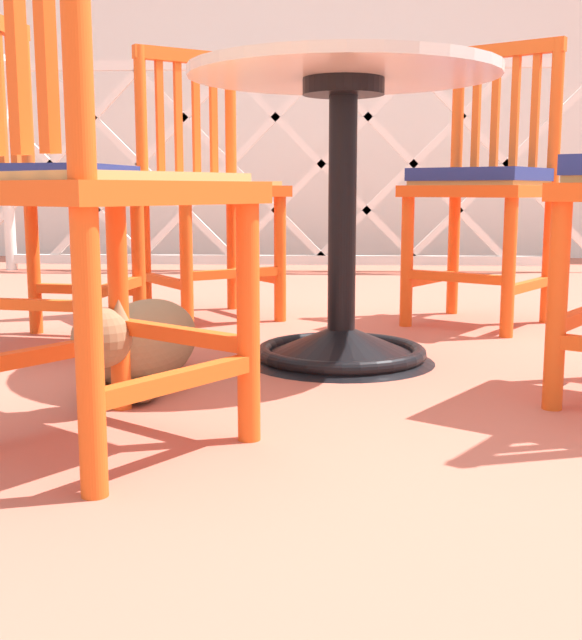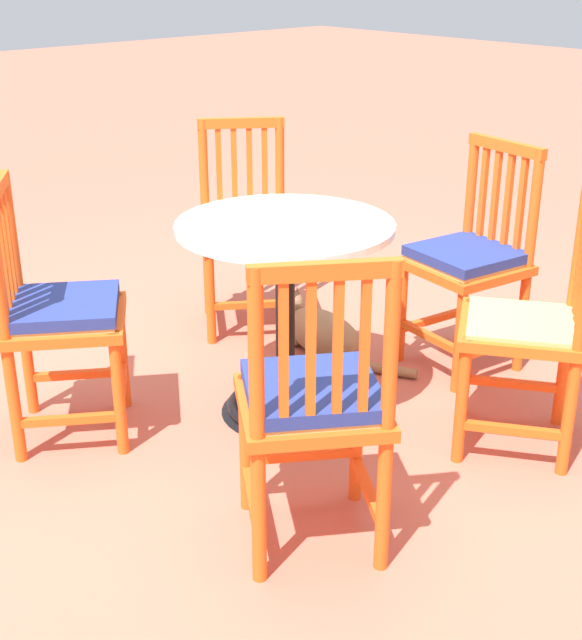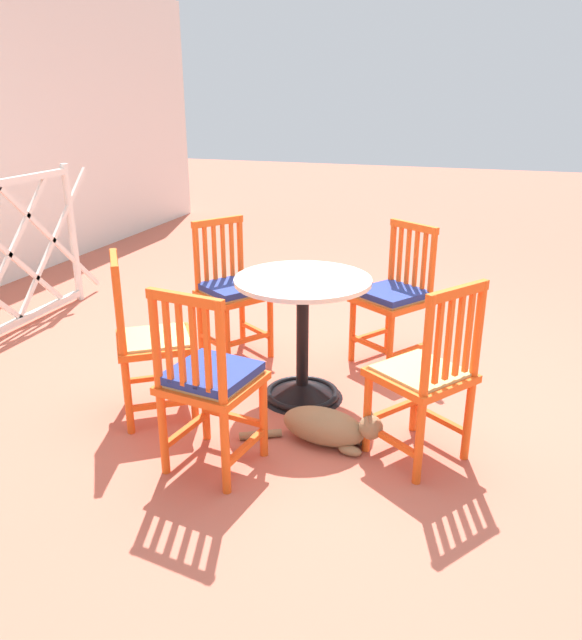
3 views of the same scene
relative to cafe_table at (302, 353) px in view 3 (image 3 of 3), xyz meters
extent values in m
plane|color=#BC604C|center=(0.07, -0.10, -0.28)|extent=(24.00, 24.00, 0.00)
cylinder|color=silver|center=(1.14, 2.37, 0.29)|extent=(0.06, 0.06, 1.14)
cube|color=silver|center=(0.41, 2.37, 0.29)|extent=(1.04, 0.02, 1.04)
cube|color=silver|center=(0.90, 2.37, 0.29)|extent=(1.04, 0.02, 1.04)
cube|color=silver|center=(0.41, 2.37, 0.29)|extent=(1.04, 0.02, 1.04)
cube|color=silver|center=(0.90, 2.37, 0.29)|extent=(1.04, 0.02, 1.04)
cone|color=black|center=(0.00, 0.00, -0.23)|extent=(0.48, 0.48, 0.10)
torus|color=black|center=(0.00, 0.00, -0.26)|extent=(0.44, 0.44, 0.04)
cylinder|color=black|center=(0.00, 0.00, 0.09)|extent=(0.07, 0.07, 0.66)
cylinder|color=black|center=(0.00, 0.00, 0.40)|extent=(0.20, 0.20, 0.04)
cylinder|color=silver|center=(0.00, 0.00, 0.43)|extent=(0.76, 0.76, 0.02)
cylinder|color=#EA5619|center=(0.42, -0.44, -0.06)|extent=(0.04, 0.04, 0.45)
cylinder|color=#EA5619|center=(0.61, -0.16, -0.06)|extent=(0.04, 0.04, 0.45)
cylinder|color=#EA5619|center=(0.70, -0.63, 0.17)|extent=(0.04, 0.04, 0.91)
cylinder|color=#EA5619|center=(0.89, -0.35, 0.17)|extent=(0.04, 0.04, 0.91)
cube|color=#EA5619|center=(0.56, -0.53, -0.14)|extent=(0.30, 0.21, 0.03)
cube|color=#EA5619|center=(0.75, -0.25, -0.14)|extent=(0.30, 0.21, 0.03)
cube|color=#EA5619|center=(0.51, -0.30, -0.11)|extent=(0.21, 0.30, 0.03)
cube|color=#EA5619|center=(0.65, -0.39, 0.15)|extent=(0.56, 0.56, 0.04)
cube|color=tan|center=(0.65, -0.39, 0.17)|extent=(0.49, 0.49, 0.02)
cube|color=#EA5619|center=(0.74, -0.57, 0.40)|extent=(0.03, 0.03, 0.39)
cube|color=#EA5619|center=(0.78, -0.52, 0.40)|extent=(0.03, 0.03, 0.39)
cube|color=#EA5619|center=(0.81, -0.46, 0.40)|extent=(0.03, 0.03, 0.39)
cube|color=#EA5619|center=(0.85, -0.40, 0.40)|extent=(0.03, 0.03, 0.39)
cube|color=#EA5619|center=(0.80, -0.49, 0.61)|extent=(0.24, 0.33, 0.04)
cube|color=navy|center=(0.65, -0.39, 0.20)|extent=(0.50, 0.50, 0.04)
cylinder|color=#EA5619|center=(0.50, 0.38, -0.06)|extent=(0.04, 0.04, 0.45)
cylinder|color=#EA5619|center=(0.22, 0.57, -0.06)|extent=(0.04, 0.04, 0.45)
cylinder|color=#EA5619|center=(0.69, 0.66, 0.17)|extent=(0.04, 0.04, 0.91)
cylinder|color=#EA5619|center=(0.41, 0.85, 0.17)|extent=(0.04, 0.04, 0.91)
cube|color=#EA5619|center=(0.59, 0.52, -0.14)|extent=(0.21, 0.30, 0.03)
cube|color=#EA5619|center=(0.31, 0.71, -0.14)|extent=(0.21, 0.30, 0.03)
cube|color=#EA5619|center=(0.36, 0.47, -0.11)|extent=(0.30, 0.21, 0.03)
cube|color=#EA5619|center=(0.45, 0.61, 0.15)|extent=(0.56, 0.56, 0.04)
cube|color=tan|center=(0.45, 0.61, 0.17)|extent=(0.49, 0.49, 0.02)
cube|color=#EA5619|center=(0.63, 0.70, 0.40)|extent=(0.03, 0.03, 0.39)
cube|color=#EA5619|center=(0.58, 0.74, 0.40)|extent=(0.03, 0.03, 0.39)
cube|color=#EA5619|center=(0.52, 0.77, 0.40)|extent=(0.03, 0.03, 0.39)
cube|color=#EA5619|center=(0.46, 0.81, 0.40)|extent=(0.03, 0.03, 0.39)
cube|color=#EA5619|center=(0.55, 0.76, 0.61)|extent=(0.33, 0.24, 0.04)
cube|color=navy|center=(0.45, 0.61, 0.20)|extent=(0.50, 0.50, 0.04)
cylinder|color=#EA5619|center=(-0.19, 0.65, -0.06)|extent=(0.04, 0.04, 0.45)
cylinder|color=#EA5619|center=(-0.47, 0.46, -0.06)|extent=(0.04, 0.04, 0.45)
cylinder|color=#EA5619|center=(-0.39, 0.93, 0.17)|extent=(0.04, 0.04, 0.91)
cylinder|color=#EA5619|center=(-0.67, 0.74, 0.17)|extent=(0.04, 0.04, 0.91)
cube|color=#EA5619|center=(-0.29, 0.79, -0.14)|extent=(0.22, 0.30, 0.03)
cube|color=#EA5619|center=(-0.57, 0.60, -0.14)|extent=(0.22, 0.30, 0.03)
cube|color=#EA5619|center=(-0.33, 0.55, -0.11)|extent=(0.30, 0.22, 0.03)
cube|color=#EA5619|center=(-0.43, 0.69, 0.15)|extent=(0.56, 0.56, 0.04)
cube|color=tan|center=(-0.43, 0.69, 0.17)|extent=(0.49, 0.49, 0.02)
cube|color=#EA5619|center=(-0.44, 0.89, 0.40)|extent=(0.03, 0.03, 0.39)
cube|color=#EA5619|center=(-0.50, 0.85, 0.40)|extent=(0.03, 0.03, 0.39)
cube|color=#EA5619|center=(-0.56, 0.81, 0.40)|extent=(0.03, 0.03, 0.39)
cube|color=#EA5619|center=(-0.61, 0.77, 0.40)|extent=(0.03, 0.03, 0.39)
cube|color=#EA5619|center=(-0.53, 0.83, 0.61)|extent=(0.33, 0.24, 0.04)
cylinder|color=#EA5619|center=(-0.60, 0.33, -0.06)|extent=(0.04, 0.04, 0.45)
cylinder|color=#EA5619|center=(-0.65, 0.00, -0.06)|extent=(0.04, 0.04, 0.45)
cylinder|color=#EA5619|center=(-0.93, 0.38, 0.17)|extent=(0.04, 0.04, 0.91)
cylinder|color=#EA5619|center=(-0.98, 0.05, 0.17)|extent=(0.04, 0.04, 0.91)
cube|color=#EA5619|center=(-0.76, 0.36, -0.14)|extent=(0.34, 0.08, 0.03)
cube|color=#EA5619|center=(-0.82, 0.02, -0.14)|extent=(0.34, 0.08, 0.03)
cube|color=#EA5619|center=(-0.62, 0.16, -0.11)|extent=(0.08, 0.34, 0.03)
cube|color=#EA5619|center=(-0.79, 0.19, 0.15)|extent=(0.46, 0.46, 0.04)
cube|color=tan|center=(-0.79, 0.19, 0.17)|extent=(0.40, 0.40, 0.02)
cube|color=#EA5619|center=(-0.94, 0.32, 0.40)|extent=(0.02, 0.03, 0.39)
cube|color=#EA5619|center=(-0.95, 0.25, 0.40)|extent=(0.02, 0.03, 0.39)
cube|color=#EA5619|center=(-0.96, 0.18, 0.40)|extent=(0.02, 0.03, 0.39)
cube|color=#EA5619|center=(-0.97, 0.12, 0.40)|extent=(0.02, 0.03, 0.39)
cube|color=#EA5619|center=(-0.96, 0.22, 0.61)|extent=(0.09, 0.38, 0.04)
cube|color=navy|center=(-0.79, 0.19, 0.20)|extent=(0.41, 0.41, 0.04)
cylinder|color=#EA5619|center=(-0.45, -0.47, -0.06)|extent=(0.04, 0.04, 0.45)
cylinder|color=#EA5619|center=(-0.17, -0.67, -0.06)|extent=(0.04, 0.04, 0.45)
cylinder|color=#EA5619|center=(-0.64, -0.75, 0.17)|extent=(0.04, 0.04, 0.91)
cylinder|color=#EA5619|center=(-0.37, -0.95, 0.17)|extent=(0.04, 0.04, 0.91)
cube|color=#EA5619|center=(-0.55, -0.61, -0.14)|extent=(0.22, 0.29, 0.03)
cube|color=#EA5619|center=(-0.27, -0.81, -0.14)|extent=(0.22, 0.29, 0.03)
cube|color=#EA5619|center=(-0.31, -0.57, -0.11)|extent=(0.29, 0.22, 0.03)
cube|color=#EA5619|center=(-0.41, -0.71, 0.15)|extent=(0.56, 0.56, 0.04)
cube|color=tan|center=(-0.41, -0.71, 0.17)|extent=(0.49, 0.49, 0.02)
cube|color=#EA5619|center=(-0.59, -0.79, 0.40)|extent=(0.03, 0.03, 0.39)
cube|color=#EA5619|center=(-0.53, -0.83, 0.40)|extent=(0.03, 0.03, 0.39)
cube|color=#EA5619|center=(-0.48, -0.87, 0.40)|extent=(0.03, 0.03, 0.39)
cube|color=#EA5619|center=(-0.42, -0.91, 0.40)|extent=(0.03, 0.03, 0.39)
cube|color=#EA5619|center=(-0.51, -0.85, 0.61)|extent=(0.33, 0.25, 0.04)
ellipsoid|color=#8E704C|center=(-0.45, -0.25, -0.19)|extent=(0.25, 0.46, 0.19)
ellipsoid|color=silver|center=(-0.46, -0.35, -0.20)|extent=(0.17, 0.20, 0.14)
sphere|color=#8E704C|center=(-0.48, -0.50, -0.13)|extent=(0.12, 0.12, 0.12)
ellipsoid|color=silver|center=(-0.48, -0.54, -0.15)|extent=(0.06, 0.05, 0.04)
cone|color=#8E704C|center=(-0.44, -0.49, -0.08)|extent=(0.04, 0.04, 0.04)
cone|color=#8E704C|center=(-0.51, -0.48, -0.08)|extent=(0.04, 0.04, 0.04)
ellipsoid|color=#8E704C|center=(-0.41, -0.42, -0.26)|extent=(0.07, 0.13, 0.05)
ellipsoid|color=#8E704C|center=(-0.52, -0.41, -0.26)|extent=(0.07, 0.13, 0.05)
cylinder|color=#8E704C|center=(-0.51, 0.07, -0.26)|extent=(0.14, 0.21, 0.04)
camera|label=1|loc=(-0.03, -2.06, 0.15)|focal=45.87mm
camera|label=2|loc=(1.94, 2.16, 1.32)|focal=49.51mm
camera|label=3|loc=(-3.12, -0.96, 1.41)|focal=34.74mm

